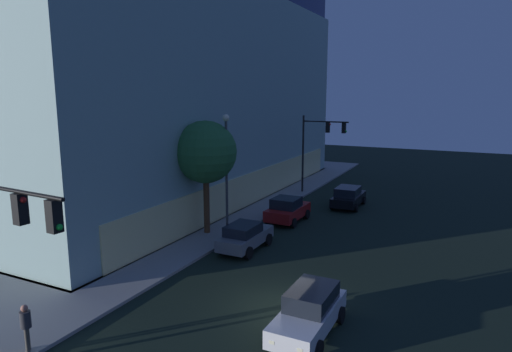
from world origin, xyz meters
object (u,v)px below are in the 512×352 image
traffic_light_near_corner (8,239)px  car_white (309,311)px  modern_building (106,85)px  sidewalk_tree (206,152)px  car_grey (245,236)px  traffic_light_far_corner (319,140)px  car_black (348,197)px  pedestrian_waiting (26,324)px  car_red (287,210)px  street_lamp_sidewalk (226,159)px

traffic_light_near_corner → car_white: size_ratio=1.47×
modern_building → sidewalk_tree: modern_building is taller
traffic_light_near_corner → car_grey: (13.97, -0.59, -3.97)m
car_white → traffic_light_far_corner: bearing=17.7°
traffic_light_far_corner → car_black: 6.39m
pedestrian_waiting → car_red: bearing=-5.6°
pedestrian_waiting → car_grey: size_ratio=0.41×
modern_building → street_lamp_sidewalk: 20.32m
traffic_light_near_corner → pedestrian_waiting: traffic_light_near_corner is taller
traffic_light_near_corner → car_red: traffic_light_near_corner is taller
car_white → pedestrian_waiting: bearing=124.4°
sidewalk_tree → pedestrian_waiting: size_ratio=4.21×
car_white → car_black: car_white is taller
modern_building → pedestrian_waiting: 30.61m
pedestrian_waiting → street_lamp_sidewalk: bearing=1.5°
car_white → car_grey: 9.54m
traffic_light_near_corner → car_red: bearing=-1.6°
street_lamp_sidewalk → car_black: 12.52m
sidewalk_tree → pedestrian_waiting: (-14.26, -1.65, -4.20)m
traffic_light_far_corner → traffic_light_near_corner: bearing=-179.5°
street_lamp_sidewalk → pedestrian_waiting: (-14.66, -0.37, -3.79)m
traffic_light_far_corner → sidewalk_tree: (-14.29, 2.72, 0.39)m
traffic_light_near_corner → car_red: size_ratio=1.59×
car_grey → traffic_light_far_corner: bearing=3.0°
car_white → car_black: bearing=10.5°
car_grey → car_red: car_red is taller
car_black → car_red: bearing=155.1°
traffic_light_near_corner → car_black: bearing=-7.3°
sidewalk_tree → car_red: 7.62m
car_grey → car_red: (6.52, 0.00, 0.05)m
modern_building → car_red: bearing=-100.5°
street_lamp_sidewalk → car_black: (10.68, -5.09, -4.11)m
pedestrian_waiting → car_grey: pedestrian_waiting is taller
car_grey → car_black: (12.57, -2.81, 0.00)m
street_lamp_sidewalk → car_white: (-8.93, -8.72, -4.08)m
car_black → pedestrian_waiting: bearing=169.5°
sidewalk_tree → car_white: bearing=-130.5°
car_white → car_red: 15.01m
car_white → car_black: 19.94m
car_grey → car_red: bearing=0.0°
traffic_light_near_corner → sidewalk_tree: 15.76m
car_red → car_grey: bearing=-180.0°
street_lamp_sidewalk → car_grey: bearing=-129.8°
modern_building → car_black: size_ratio=8.52×
traffic_light_far_corner → pedestrian_waiting: 28.83m
modern_building → car_black: 24.75m
car_red → modern_building: bearing=79.5°
car_red → traffic_light_far_corner: bearing=5.1°
traffic_light_far_corner → car_red: size_ratio=1.68×
traffic_light_far_corner → sidewalk_tree: bearing=169.2°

